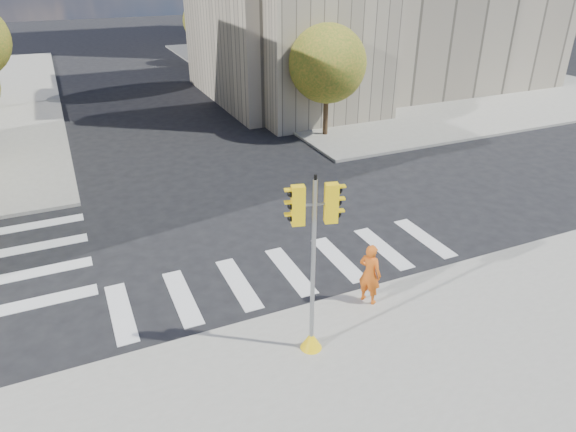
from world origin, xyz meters
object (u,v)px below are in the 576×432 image
(lamp_near, at_px, (304,43))
(photographer, at_px, (370,274))
(traffic_signal, at_px, (313,281))
(lamp_far, at_px, (230,19))

(lamp_near, distance_m, photographer, 20.10)
(traffic_signal, bearing_deg, lamp_far, 89.34)
(lamp_far, distance_m, traffic_signal, 35.05)
(photographer, bearing_deg, lamp_near, -49.23)
(lamp_far, xyz_separation_m, photographer, (-6.76, -32.60, -3.48))
(photographer, bearing_deg, traffic_signal, 85.81)
(lamp_near, xyz_separation_m, lamp_far, (0.00, 14.00, 0.00))
(lamp_near, xyz_separation_m, traffic_signal, (-9.19, -19.74, -2.36))
(lamp_near, relative_size, traffic_signal, 1.67)
(lamp_far, xyz_separation_m, traffic_signal, (-9.19, -33.74, -2.36))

